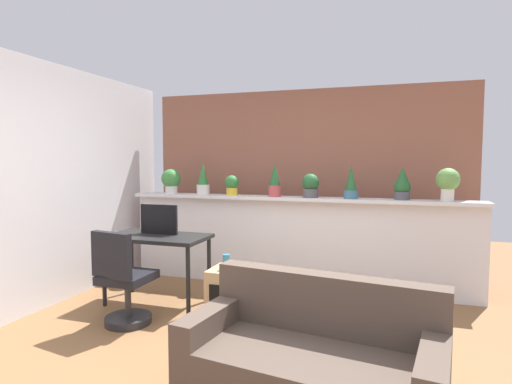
{
  "coord_description": "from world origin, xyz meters",
  "views": [
    {
      "loc": [
        1.14,
        -2.97,
        1.55
      ],
      "look_at": [
        -0.28,
        1.35,
        1.21
      ],
      "focal_mm": 29.33,
      "sensor_mm": 36.0,
      "label": 1
    }
  ],
  "objects_px": {
    "tv_monitor": "(159,219)",
    "couch": "(312,365)",
    "potted_plant_4": "(310,185)",
    "desk": "(157,243)",
    "vase_on_shelf": "(226,262)",
    "potted_plant_6": "(402,185)",
    "potted_plant_2": "(232,185)",
    "office_chair": "(123,285)",
    "potted_plant_0": "(171,180)",
    "side_cube_shelf": "(231,294)",
    "potted_plant_1": "(203,180)",
    "potted_plant_3": "(275,181)",
    "potted_plant_5": "(351,183)",
    "potted_plant_7": "(448,182)"
  },
  "relations": [
    {
      "from": "potted_plant_7",
      "to": "side_cube_shelf",
      "type": "relative_size",
      "value": 0.72
    },
    {
      "from": "potted_plant_7",
      "to": "office_chair",
      "type": "height_order",
      "value": "potted_plant_7"
    },
    {
      "from": "tv_monitor",
      "to": "vase_on_shelf",
      "type": "distance_m",
      "value": 1.01
    },
    {
      "from": "side_cube_shelf",
      "to": "potted_plant_7",
      "type": "bearing_deg",
      "value": 29.9
    },
    {
      "from": "potted_plant_0",
      "to": "potted_plant_4",
      "type": "bearing_deg",
      "value": -1.92
    },
    {
      "from": "potted_plant_1",
      "to": "vase_on_shelf",
      "type": "distance_m",
      "value": 1.66
    },
    {
      "from": "potted_plant_2",
      "to": "office_chair",
      "type": "distance_m",
      "value": 1.91
    },
    {
      "from": "tv_monitor",
      "to": "potted_plant_5",
      "type": "bearing_deg",
      "value": 24.62
    },
    {
      "from": "potted_plant_1",
      "to": "vase_on_shelf",
      "type": "bearing_deg",
      "value": -56.19
    },
    {
      "from": "potted_plant_5",
      "to": "tv_monitor",
      "type": "xyz_separation_m",
      "value": [
        -1.98,
        -0.91,
        -0.38
      ]
    },
    {
      "from": "potted_plant_2",
      "to": "potted_plant_0",
      "type": "bearing_deg",
      "value": 176.13
    },
    {
      "from": "potted_plant_6",
      "to": "side_cube_shelf",
      "type": "bearing_deg",
      "value": -142.33
    },
    {
      "from": "potted_plant_6",
      "to": "potted_plant_7",
      "type": "bearing_deg",
      "value": -6.02
    },
    {
      "from": "tv_monitor",
      "to": "couch",
      "type": "height_order",
      "value": "tv_monitor"
    },
    {
      "from": "potted_plant_7",
      "to": "side_cube_shelf",
      "type": "xyz_separation_m",
      "value": [
        -2.05,
        -1.18,
        -1.08
      ]
    },
    {
      "from": "potted_plant_2",
      "to": "potted_plant_6",
      "type": "distance_m",
      "value": 2.04
    },
    {
      "from": "potted_plant_4",
      "to": "potted_plant_6",
      "type": "distance_m",
      "value": 1.03
    },
    {
      "from": "potted_plant_1",
      "to": "potted_plant_5",
      "type": "relative_size",
      "value": 1.04
    },
    {
      "from": "potted_plant_7",
      "to": "side_cube_shelf",
      "type": "bearing_deg",
      "value": -150.1
    },
    {
      "from": "potted_plant_5",
      "to": "couch",
      "type": "bearing_deg",
      "value": -89.9
    },
    {
      "from": "office_chair",
      "to": "vase_on_shelf",
      "type": "distance_m",
      "value": 0.99
    },
    {
      "from": "office_chair",
      "to": "side_cube_shelf",
      "type": "height_order",
      "value": "office_chair"
    },
    {
      "from": "potted_plant_6",
      "to": "office_chair",
      "type": "relative_size",
      "value": 0.4
    },
    {
      "from": "potted_plant_1",
      "to": "potted_plant_4",
      "type": "relative_size",
      "value": 1.43
    },
    {
      "from": "potted_plant_5",
      "to": "tv_monitor",
      "type": "relative_size",
      "value": 0.89
    },
    {
      "from": "potted_plant_5",
      "to": "potted_plant_7",
      "type": "xyz_separation_m",
      "value": [
        1.02,
        0.02,
        0.03
      ]
    },
    {
      "from": "side_cube_shelf",
      "to": "tv_monitor",
      "type": "bearing_deg",
      "value": 164.67
    },
    {
      "from": "potted_plant_0",
      "to": "potted_plant_5",
      "type": "relative_size",
      "value": 0.84
    },
    {
      "from": "potted_plant_1",
      "to": "potted_plant_3",
      "type": "xyz_separation_m",
      "value": [
        0.98,
        -0.05,
        0.01
      ]
    },
    {
      "from": "desk",
      "to": "vase_on_shelf",
      "type": "bearing_deg",
      "value": -12.91
    },
    {
      "from": "potted_plant_4",
      "to": "desk",
      "type": "xyz_separation_m",
      "value": [
        -1.49,
        -0.99,
        -0.6
      ]
    },
    {
      "from": "potted_plant_1",
      "to": "side_cube_shelf",
      "type": "distance_m",
      "value": 1.82
    },
    {
      "from": "potted_plant_1",
      "to": "potted_plant_5",
      "type": "height_order",
      "value": "potted_plant_1"
    },
    {
      "from": "potted_plant_7",
      "to": "couch",
      "type": "height_order",
      "value": "potted_plant_7"
    },
    {
      "from": "office_chair",
      "to": "couch",
      "type": "xyz_separation_m",
      "value": [
        1.94,
        -0.77,
        -0.11
      ]
    },
    {
      "from": "desk",
      "to": "tv_monitor",
      "type": "distance_m",
      "value": 0.26
    },
    {
      "from": "potted_plant_6",
      "to": "tv_monitor",
      "type": "xyz_separation_m",
      "value": [
        -2.54,
        -0.97,
        -0.37
      ]
    },
    {
      "from": "potted_plant_0",
      "to": "potted_plant_7",
      "type": "distance_m",
      "value": 3.39
    },
    {
      "from": "potted_plant_4",
      "to": "couch",
      "type": "bearing_deg",
      "value": -78.82
    },
    {
      "from": "potted_plant_2",
      "to": "potted_plant_4",
      "type": "height_order",
      "value": "potted_plant_4"
    },
    {
      "from": "tv_monitor",
      "to": "office_chair",
      "type": "xyz_separation_m",
      "value": [
        0.04,
        -0.73,
        -0.52
      ]
    },
    {
      "from": "desk",
      "to": "vase_on_shelf",
      "type": "xyz_separation_m",
      "value": [
        0.89,
        -0.2,
        -0.09
      ]
    },
    {
      "from": "potted_plant_7",
      "to": "potted_plant_4",
      "type": "bearing_deg",
      "value": -179.6
    },
    {
      "from": "office_chair",
      "to": "potted_plant_1",
      "type": "bearing_deg",
      "value": 88.6
    },
    {
      "from": "potted_plant_2",
      "to": "potted_plant_6",
      "type": "relative_size",
      "value": 0.69
    },
    {
      "from": "side_cube_shelf",
      "to": "couch",
      "type": "relative_size",
      "value": 0.3
    },
    {
      "from": "potted_plant_5",
      "to": "vase_on_shelf",
      "type": "xyz_separation_m",
      "value": [
        -1.06,
        -1.19,
        -0.72
      ]
    },
    {
      "from": "potted_plant_1",
      "to": "side_cube_shelf",
      "type": "bearing_deg",
      "value": -54.59
    },
    {
      "from": "desk",
      "to": "office_chair",
      "type": "xyz_separation_m",
      "value": [
        0.02,
        -0.65,
        -0.28
      ]
    },
    {
      "from": "potted_plant_1",
      "to": "potted_plant_7",
      "type": "height_order",
      "value": "potted_plant_1"
    }
  ]
}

